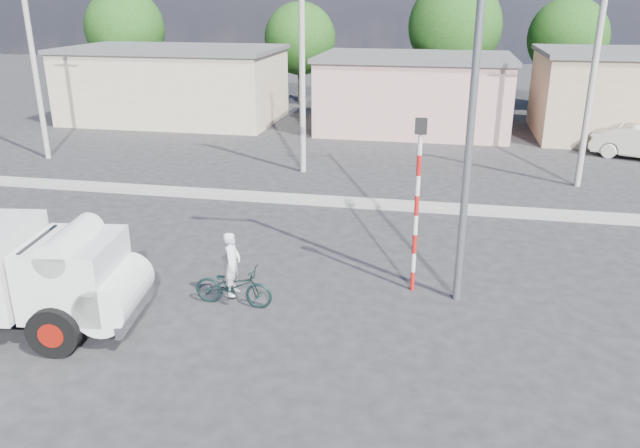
% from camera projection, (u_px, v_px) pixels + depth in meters
% --- Properties ---
extents(ground_plane, '(120.00, 120.00, 0.00)m').
position_uv_depth(ground_plane, '(275.00, 305.00, 15.01)').
color(ground_plane, '#252527').
rests_on(ground_plane, ground).
extents(median, '(40.00, 0.80, 0.16)m').
position_uv_depth(median, '(333.00, 201.00, 22.35)').
color(median, '#99968E').
rests_on(median, ground).
extents(truck, '(6.18, 3.01, 2.45)m').
position_uv_depth(truck, '(2.00, 273.00, 13.51)').
color(truck, black).
rests_on(truck, ground).
extents(bicycle, '(1.95, 0.76, 1.01)m').
position_uv_depth(bicycle, '(233.00, 286.00, 14.85)').
color(bicycle, black).
rests_on(bicycle, ground).
extents(cyclist, '(0.40, 0.58, 1.56)m').
position_uv_depth(cyclist, '(233.00, 275.00, 14.76)').
color(cyclist, white).
rests_on(cyclist, ground).
extents(traffic_pole, '(0.28, 0.18, 4.36)m').
position_uv_depth(traffic_pole, '(417.00, 192.00, 14.91)').
color(traffic_pole, red).
rests_on(traffic_pole, ground).
extents(streetlight, '(2.34, 0.22, 9.00)m').
position_uv_depth(streetlight, '(466.00, 95.00, 13.65)').
color(streetlight, slate).
rests_on(streetlight, ground).
extents(building_row, '(37.80, 7.30, 4.44)m').
position_uv_depth(building_row, '(397.00, 90.00, 34.33)').
color(building_row, '#C7B697').
rests_on(building_row, ground).
extents(tree_row, '(34.13, 7.32, 8.10)m').
position_uv_depth(tree_row, '(355.00, 32.00, 40.11)').
color(tree_row, '#38281E').
rests_on(tree_row, ground).
extents(utility_poles, '(35.40, 0.24, 8.00)m').
position_uv_depth(utility_poles, '(435.00, 77.00, 24.06)').
color(utility_poles, '#99968E').
rests_on(utility_poles, ground).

